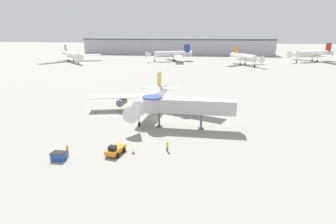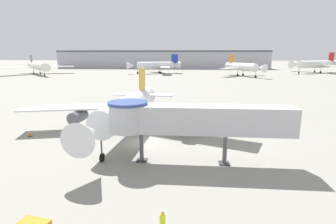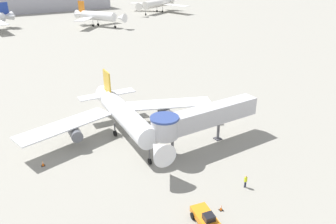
# 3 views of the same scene
# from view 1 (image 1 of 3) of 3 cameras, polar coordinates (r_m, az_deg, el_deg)

# --- Properties ---
(ground_plane) EXTENTS (800.00, 800.00, 0.00)m
(ground_plane) POSITION_cam_1_polar(r_m,az_deg,el_deg) (61.04, -1.57, -1.13)
(ground_plane) COLOR gray
(main_airplane) EXTENTS (33.52, 24.94, 8.93)m
(main_airplane) POSITION_cam_1_polar(r_m,az_deg,el_deg) (62.61, -3.77, 2.93)
(main_airplane) COLOR silver
(main_airplane) RESTS_ON ground_plane
(jet_bridge) EXTENTS (18.84, 4.10, 6.44)m
(jet_bridge) POSITION_cam_1_polar(r_m,az_deg,el_deg) (53.08, 3.00, 1.41)
(jet_bridge) COLOR #B7B7BC
(jet_bridge) RESTS_ON ground_plane
(pushback_tug_orange) EXTENTS (2.69, 4.03, 1.76)m
(pushback_tug_orange) POSITION_cam_1_polar(r_m,az_deg,el_deg) (43.67, -11.44, -8.06)
(pushback_tug_orange) COLOR orange
(pushback_tug_orange) RESTS_ON ground_plane
(service_container_blue) EXTENTS (2.09, 1.57, 1.28)m
(service_container_blue) POSITION_cam_1_polar(r_m,az_deg,el_deg) (44.50, -22.72, -8.83)
(service_container_blue) COLOR #234C9E
(service_container_blue) RESTS_ON ground_plane
(traffic_cone_port_wing) EXTENTS (0.50, 0.50, 0.82)m
(traffic_cone_port_wing) POSITION_cam_1_polar(r_m,az_deg,el_deg) (66.39, -15.48, 0.11)
(traffic_cone_port_wing) COLOR black
(traffic_cone_port_wing) RESTS_ON ground_plane
(traffic_cone_apron_front) EXTENTS (0.44, 0.44, 0.72)m
(traffic_cone_apron_front) POSITION_cam_1_polar(r_m,az_deg,el_deg) (43.58, -7.57, -8.55)
(traffic_cone_apron_front) COLOR black
(traffic_cone_apron_front) RESTS_ON ground_plane
(ground_crew_marshaller) EXTENTS (0.23, 0.35, 1.77)m
(ground_crew_marshaller) POSITION_cam_1_polar(r_m,az_deg,el_deg) (45.46, -21.06, -7.55)
(ground_crew_marshaller) COLOR #1E2338
(ground_crew_marshaller) RESTS_ON ground_plane
(ground_crew_wing_walker) EXTENTS (0.35, 0.23, 1.76)m
(ground_crew_wing_walker) POSITION_cam_1_polar(r_m,az_deg,el_deg) (43.68, -0.16, -7.35)
(ground_crew_wing_walker) COLOR #1E2338
(ground_crew_wing_walker) RESTS_ON ground_plane
(background_jet_blue_tail) EXTENTS (30.19, 31.22, 10.82)m
(background_jet_blue_tail) POSITION_cam_1_polar(r_m,az_deg,el_deg) (177.37, 0.69, 12.49)
(background_jet_blue_tail) COLOR silver
(background_jet_blue_tail) RESTS_ON ground_plane
(background_jet_gray_tail) EXTENTS (32.83, 32.69, 10.31)m
(background_jet_gray_tail) POSITION_cam_1_polar(r_m,az_deg,el_deg) (184.87, -20.26, 11.58)
(background_jet_gray_tail) COLOR white
(background_jet_gray_tail) RESTS_ON ground_plane
(background_jet_red_tail) EXTENTS (34.48, 35.60, 11.80)m
(background_jet_red_tail) POSITION_cam_1_polar(r_m,az_deg,el_deg) (199.18, 29.01, 11.03)
(background_jet_red_tail) COLOR white
(background_jet_red_tail) RESTS_ON ground_plane
(background_jet_orange_tail) EXTENTS (24.12, 25.32, 10.66)m
(background_jet_orange_tail) POSITION_cam_1_polar(r_m,az_deg,el_deg) (162.85, 16.39, 11.38)
(background_jet_orange_tail) COLOR white
(background_jet_orange_tail) RESTS_ON ground_plane
(terminal_building) EXTENTS (159.26, 23.77, 13.47)m
(terminal_building) POSITION_cam_1_polar(r_m,az_deg,el_deg) (233.90, 1.94, 14.10)
(terminal_building) COLOR #A8A8B2
(terminal_building) RESTS_ON ground_plane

